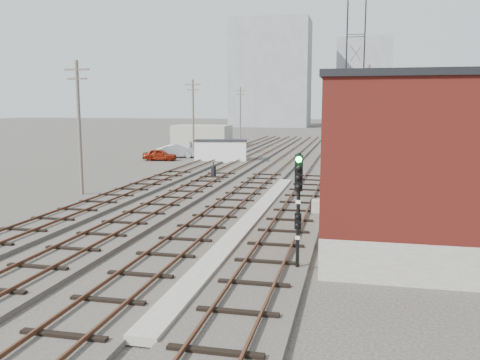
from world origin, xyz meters
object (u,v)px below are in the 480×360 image
(switch_stand, at_px, (213,172))
(car_grey, at_px, (207,147))
(signal_mast, at_px, (298,202))
(car_red, at_px, (160,155))
(car_silver, at_px, (177,151))
(site_trailer, at_px, (221,151))

(switch_stand, relative_size, car_grey, 0.28)
(signal_mast, xyz_separation_m, car_grey, (-16.89, 46.29, -1.93))
(signal_mast, height_order, car_grey, signal_mast)
(signal_mast, height_order, car_red, signal_mast)
(car_silver, distance_m, car_grey, 8.17)
(car_red, bearing_deg, signal_mast, -157.44)
(signal_mast, xyz_separation_m, switch_stand, (-9.36, 22.30, -2.00))
(car_silver, relative_size, car_grey, 0.98)
(site_trailer, distance_m, car_grey, 12.28)
(switch_stand, xyz_separation_m, car_silver, (-8.84, 15.92, 0.15))
(switch_stand, bearing_deg, car_red, 151.72)
(car_grey, bearing_deg, signal_mast, -174.89)
(signal_mast, relative_size, car_grey, 0.92)
(car_red, bearing_deg, car_grey, -16.40)
(switch_stand, distance_m, site_trailer, 13.00)
(switch_stand, height_order, car_grey, switch_stand)
(signal_mast, relative_size, car_silver, 0.95)
(signal_mast, bearing_deg, site_trailer, 109.02)
(site_trailer, xyz_separation_m, car_red, (-6.92, -0.22, -0.57))
(site_trailer, bearing_deg, signal_mast, -82.27)
(switch_stand, relative_size, car_silver, 0.28)
(switch_stand, xyz_separation_m, car_red, (-9.63, 12.48, 0.02))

